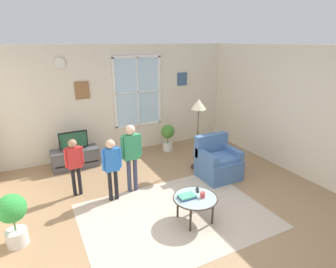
{
  "coord_description": "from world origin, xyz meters",
  "views": [
    {
      "loc": [
        -2.02,
        -3.47,
        2.73
      ],
      "look_at": [
        0.18,
        0.86,
        1.1
      ],
      "focal_mm": 29.76,
      "sensor_mm": 36.0,
      "label": 1
    }
  ],
  "objects_px": {
    "remote_near_books": "(198,190)",
    "person_green_shirt": "(131,151)",
    "floor_lamp": "(198,111)",
    "cup": "(203,195)",
    "person_blue_shirt": "(112,163)",
    "potted_plant_by_window": "(168,135)",
    "person_red_shirt": "(74,161)",
    "tv_stand": "(75,158)",
    "armchair": "(217,162)",
    "book_stack": "(187,196)",
    "television": "(73,140)",
    "coffee_table": "(195,199)",
    "potted_plant_corner": "(13,215)"
  },
  "relations": [
    {
      "from": "remote_near_books",
      "to": "person_green_shirt",
      "type": "distance_m",
      "value": 1.42
    },
    {
      "from": "floor_lamp",
      "to": "cup",
      "type": "bearing_deg",
      "value": -120.02
    },
    {
      "from": "person_blue_shirt",
      "to": "potted_plant_by_window",
      "type": "xyz_separation_m",
      "value": [
        1.95,
        1.7,
        -0.3
      ]
    },
    {
      "from": "person_red_shirt",
      "to": "floor_lamp",
      "type": "xyz_separation_m",
      "value": [
        2.61,
        0.0,
        0.63
      ]
    },
    {
      "from": "cup",
      "to": "person_blue_shirt",
      "type": "distance_m",
      "value": 1.65
    },
    {
      "from": "tv_stand",
      "to": "floor_lamp",
      "type": "distance_m",
      "value": 2.95
    },
    {
      "from": "armchair",
      "to": "potted_plant_by_window",
      "type": "height_order",
      "value": "armchair"
    },
    {
      "from": "armchair",
      "to": "book_stack",
      "type": "relative_size",
      "value": 3.34
    },
    {
      "from": "cup",
      "to": "person_green_shirt",
      "type": "distance_m",
      "value": 1.57
    },
    {
      "from": "person_red_shirt",
      "to": "potted_plant_by_window",
      "type": "height_order",
      "value": "person_red_shirt"
    },
    {
      "from": "person_red_shirt",
      "to": "person_blue_shirt",
      "type": "distance_m",
      "value": 0.73
    },
    {
      "from": "armchair",
      "to": "person_blue_shirt",
      "type": "relative_size",
      "value": 0.76
    },
    {
      "from": "television",
      "to": "armchair",
      "type": "distance_m",
      "value": 3.17
    },
    {
      "from": "person_red_shirt",
      "to": "person_green_shirt",
      "type": "distance_m",
      "value": 1.03
    },
    {
      "from": "coffee_table",
      "to": "cup",
      "type": "distance_m",
      "value": 0.14
    },
    {
      "from": "armchair",
      "to": "floor_lamp",
      "type": "bearing_deg",
      "value": 103.41
    },
    {
      "from": "remote_near_books",
      "to": "floor_lamp",
      "type": "relative_size",
      "value": 0.09
    },
    {
      "from": "television",
      "to": "person_red_shirt",
      "type": "relative_size",
      "value": 0.56
    },
    {
      "from": "book_stack",
      "to": "remote_near_books",
      "type": "bearing_deg",
      "value": 22.87
    },
    {
      "from": "tv_stand",
      "to": "person_green_shirt",
      "type": "distance_m",
      "value": 1.86
    },
    {
      "from": "armchair",
      "to": "person_green_shirt",
      "type": "height_order",
      "value": "person_green_shirt"
    },
    {
      "from": "person_blue_shirt",
      "to": "television",
      "type": "bearing_deg",
      "value": 102.28
    },
    {
      "from": "book_stack",
      "to": "remote_near_books",
      "type": "distance_m",
      "value": 0.29
    },
    {
      "from": "tv_stand",
      "to": "potted_plant_corner",
      "type": "relative_size",
      "value": 1.3
    },
    {
      "from": "armchair",
      "to": "remote_near_books",
      "type": "relative_size",
      "value": 6.21
    },
    {
      "from": "tv_stand",
      "to": "cup",
      "type": "bearing_deg",
      "value": -63.9
    },
    {
      "from": "book_stack",
      "to": "person_green_shirt",
      "type": "distance_m",
      "value": 1.41
    },
    {
      "from": "potted_plant_corner",
      "to": "tv_stand",
      "type": "bearing_deg",
      "value": 62.5
    },
    {
      "from": "book_stack",
      "to": "person_blue_shirt",
      "type": "relative_size",
      "value": 0.23
    },
    {
      "from": "person_green_shirt",
      "to": "television",
      "type": "bearing_deg",
      "value": 116.63
    },
    {
      "from": "cup",
      "to": "remote_near_books",
      "type": "height_order",
      "value": "cup"
    },
    {
      "from": "potted_plant_by_window",
      "to": "floor_lamp",
      "type": "relative_size",
      "value": 0.44
    },
    {
      "from": "television",
      "to": "armchair",
      "type": "height_order",
      "value": "armchair"
    },
    {
      "from": "television",
      "to": "potted_plant_corner",
      "type": "height_order",
      "value": "television"
    },
    {
      "from": "remote_near_books",
      "to": "potted_plant_corner",
      "type": "relative_size",
      "value": 0.18
    },
    {
      "from": "tv_stand",
      "to": "potted_plant_corner",
      "type": "distance_m",
      "value": 2.55
    },
    {
      "from": "tv_stand",
      "to": "book_stack",
      "type": "relative_size",
      "value": 3.9
    },
    {
      "from": "cup",
      "to": "person_blue_shirt",
      "type": "height_order",
      "value": "person_blue_shirt"
    },
    {
      "from": "remote_near_books",
      "to": "tv_stand",
      "type": "bearing_deg",
      "value": 118.57
    },
    {
      "from": "book_stack",
      "to": "person_green_shirt",
      "type": "relative_size",
      "value": 0.2
    },
    {
      "from": "person_green_shirt",
      "to": "potted_plant_by_window",
      "type": "height_order",
      "value": "person_green_shirt"
    },
    {
      "from": "television",
      "to": "potted_plant_by_window",
      "type": "distance_m",
      "value": 2.33
    },
    {
      "from": "remote_near_books",
      "to": "person_blue_shirt",
      "type": "distance_m",
      "value": 1.54
    },
    {
      "from": "person_blue_shirt",
      "to": "potted_plant_by_window",
      "type": "relative_size",
      "value": 1.66
    },
    {
      "from": "book_stack",
      "to": "cup",
      "type": "bearing_deg",
      "value": -24.52
    },
    {
      "from": "floor_lamp",
      "to": "book_stack",
      "type": "bearing_deg",
      "value": -126.96
    },
    {
      "from": "television",
      "to": "person_red_shirt",
      "type": "xyz_separation_m",
      "value": [
        -0.18,
        -1.25,
        0.04
      ]
    },
    {
      "from": "cup",
      "to": "armchair",
      "type": "bearing_deg",
      "value": 45.09
    },
    {
      "from": "television",
      "to": "person_green_shirt",
      "type": "relative_size",
      "value": 0.47
    },
    {
      "from": "person_blue_shirt",
      "to": "person_green_shirt",
      "type": "height_order",
      "value": "person_green_shirt"
    }
  ]
}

